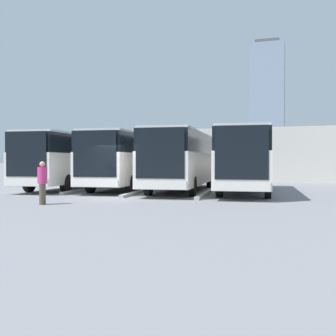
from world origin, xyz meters
TOP-DOWN VIEW (x-y plane):
  - ground_plane at (0.00, 0.00)m, footprint 600.00×600.00m
  - bus_0 at (-5.43, -5.35)m, footprint 3.55×11.60m
  - curb_divider_0 at (-3.62, -3.67)m, footprint 0.92×7.57m
  - bus_1 at (-1.81, -5.37)m, footprint 3.55×11.60m
  - curb_divider_1 at (0.00, -3.68)m, footprint 0.92×7.57m
  - bus_2 at (1.81, -6.09)m, footprint 3.55×11.60m
  - curb_divider_2 at (3.62, -4.40)m, footprint 0.92×7.57m
  - bus_3 at (5.43, -5.66)m, footprint 3.55×11.60m
  - pedestrian at (1.49, 3.63)m, footprint 0.47×0.47m
  - station_building at (0.00, -21.77)m, footprint 32.34×11.90m
  - office_tower at (10.43, -232.53)m, footprint 19.12×19.12m

SIDE VIEW (x-z plane):
  - ground_plane at x=0.00m, z-range 0.00..0.00m
  - curb_divider_0 at x=-3.62m, z-range 0.00..0.15m
  - curb_divider_1 at x=0.00m, z-range 0.00..0.15m
  - curb_divider_2 at x=3.62m, z-range 0.00..0.15m
  - pedestrian at x=1.49m, z-range 0.06..1.78m
  - bus_0 at x=-5.43m, z-range 0.19..3.55m
  - bus_1 at x=-1.81m, z-range 0.19..3.55m
  - bus_2 at x=1.81m, z-range 0.19..3.55m
  - bus_3 at x=5.43m, z-range 0.19..3.55m
  - station_building at x=0.00m, z-range 0.04..4.57m
  - office_tower at x=10.43m, z-range -0.60..70.50m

